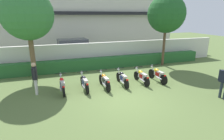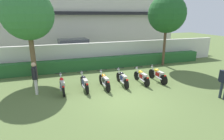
{
  "view_description": "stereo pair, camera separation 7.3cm",
  "coord_description": "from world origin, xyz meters",
  "px_view_note": "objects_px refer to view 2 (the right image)",
  "views": [
    {
      "loc": [
        -3.31,
        -7.67,
        4.03
      ],
      "look_at": [
        0.0,
        2.16,
        0.92
      ],
      "focal_mm": 29.2,
      "sensor_mm": 36.0,
      "label": 1
    },
    {
      "loc": [
        -3.24,
        -7.69,
        4.03
      ],
      "look_at": [
        0.0,
        2.16,
        0.92
      ],
      "focal_mm": 29.2,
      "sensor_mm": 36.0,
      "label": 2
    }
  ],
  "objects_px": {
    "parked_car": "(75,49)",
    "motorcycle_in_row_1": "(84,82)",
    "motorcycle_in_row_0": "(62,84)",
    "motorcycle_in_row_4": "(142,76)",
    "tree_far_side": "(167,14)",
    "motorcycle_in_row_2": "(104,81)",
    "motorcycle_in_row_3": "(122,78)",
    "inspector_person": "(35,75)",
    "motorcycle_in_row_5": "(158,75)",
    "tree_near_inspector": "(28,15)"
  },
  "relations": [
    {
      "from": "motorcycle_in_row_1",
      "to": "motorcycle_in_row_5",
      "type": "relative_size",
      "value": 0.96
    },
    {
      "from": "motorcycle_in_row_1",
      "to": "parked_car",
      "type": "bearing_deg",
      "value": -6.39
    },
    {
      "from": "tree_near_inspector",
      "to": "motorcycle_in_row_5",
      "type": "bearing_deg",
      "value": -22.48
    },
    {
      "from": "inspector_person",
      "to": "tree_near_inspector",
      "type": "bearing_deg",
      "value": 95.07
    },
    {
      "from": "tree_near_inspector",
      "to": "motorcycle_in_row_3",
      "type": "distance_m",
      "value": 6.91
    },
    {
      "from": "tree_near_inspector",
      "to": "motorcycle_in_row_5",
      "type": "height_order",
      "value": "tree_near_inspector"
    },
    {
      "from": "motorcycle_in_row_3",
      "to": "motorcycle_in_row_5",
      "type": "distance_m",
      "value": 2.36
    },
    {
      "from": "motorcycle_in_row_4",
      "to": "motorcycle_in_row_5",
      "type": "xyz_separation_m",
      "value": [
        1.12,
        -0.02,
        0.01
      ]
    },
    {
      "from": "motorcycle_in_row_1",
      "to": "motorcycle_in_row_3",
      "type": "bearing_deg",
      "value": -92.71
    },
    {
      "from": "parked_car",
      "to": "motorcycle_in_row_5",
      "type": "relative_size",
      "value": 2.44
    },
    {
      "from": "tree_near_inspector",
      "to": "motorcycle_in_row_3",
      "type": "relative_size",
      "value": 3.02
    },
    {
      "from": "tree_far_side",
      "to": "motorcycle_in_row_0",
      "type": "height_order",
      "value": "tree_far_side"
    },
    {
      "from": "motorcycle_in_row_0",
      "to": "motorcycle_in_row_4",
      "type": "xyz_separation_m",
      "value": [
        4.73,
        -0.12,
        -0.0
      ]
    },
    {
      "from": "motorcycle_in_row_2",
      "to": "motorcycle_in_row_4",
      "type": "distance_m",
      "value": 2.38
    },
    {
      "from": "motorcycle_in_row_1",
      "to": "motorcycle_in_row_4",
      "type": "xyz_separation_m",
      "value": [
        3.52,
        -0.1,
        0.0
      ]
    },
    {
      "from": "motorcycle_in_row_2",
      "to": "motorcycle_in_row_3",
      "type": "xyz_separation_m",
      "value": [
        1.15,
        0.12,
        -0.01
      ]
    },
    {
      "from": "motorcycle_in_row_5",
      "to": "parked_car",
      "type": "bearing_deg",
      "value": 22.39
    },
    {
      "from": "tree_far_side",
      "to": "motorcycle_in_row_1",
      "type": "distance_m",
      "value": 8.72
    },
    {
      "from": "tree_far_side",
      "to": "tree_near_inspector",
      "type": "bearing_deg",
      "value": -178.51
    },
    {
      "from": "tree_far_side",
      "to": "motorcycle_in_row_5",
      "type": "height_order",
      "value": "tree_far_side"
    },
    {
      "from": "motorcycle_in_row_0",
      "to": "motorcycle_in_row_1",
      "type": "xyz_separation_m",
      "value": [
        1.21,
        -0.02,
        -0.0
      ]
    },
    {
      "from": "motorcycle_in_row_4",
      "to": "motorcycle_in_row_3",
      "type": "bearing_deg",
      "value": 83.05
    },
    {
      "from": "tree_far_side",
      "to": "motorcycle_in_row_4",
      "type": "xyz_separation_m",
      "value": [
        -3.7,
        -3.31,
        -3.7
      ]
    },
    {
      "from": "parked_car",
      "to": "motorcycle_in_row_1",
      "type": "distance_m",
      "value": 8.17
    },
    {
      "from": "motorcycle_in_row_5",
      "to": "motorcycle_in_row_0",
      "type": "bearing_deg",
      "value": 84.62
    },
    {
      "from": "motorcycle_in_row_0",
      "to": "motorcycle_in_row_1",
      "type": "bearing_deg",
      "value": -92.86
    },
    {
      "from": "motorcycle_in_row_1",
      "to": "tree_near_inspector",
      "type": "bearing_deg",
      "value": 40.85
    },
    {
      "from": "parked_car",
      "to": "motorcycle_in_row_1",
      "type": "bearing_deg",
      "value": -99.36
    },
    {
      "from": "tree_near_inspector",
      "to": "motorcycle_in_row_1",
      "type": "relative_size",
      "value": 3.11
    },
    {
      "from": "parked_car",
      "to": "inspector_person",
      "type": "relative_size",
      "value": 2.69
    },
    {
      "from": "tree_near_inspector",
      "to": "motorcycle_in_row_4",
      "type": "height_order",
      "value": "tree_near_inspector"
    },
    {
      "from": "tree_far_side",
      "to": "motorcycle_in_row_2",
      "type": "xyz_separation_m",
      "value": [
        -6.08,
        -3.33,
        -3.69
      ]
    },
    {
      "from": "tree_far_side",
      "to": "motorcycle_in_row_1",
      "type": "relative_size",
      "value": 3.08
    },
    {
      "from": "parked_car",
      "to": "motorcycle_in_row_3",
      "type": "relative_size",
      "value": 2.47
    },
    {
      "from": "tree_near_inspector",
      "to": "motorcycle_in_row_2",
      "type": "xyz_separation_m",
      "value": [
        3.92,
        -3.07,
        -3.64
      ]
    },
    {
      "from": "motorcycle_in_row_2",
      "to": "motorcycle_in_row_4",
      "type": "relative_size",
      "value": 1.01
    },
    {
      "from": "motorcycle_in_row_1",
      "to": "inspector_person",
      "type": "bearing_deg",
      "value": 82.51
    },
    {
      "from": "parked_car",
      "to": "motorcycle_in_row_3",
      "type": "distance_m",
      "value": 8.34
    },
    {
      "from": "motorcycle_in_row_2",
      "to": "inspector_person",
      "type": "xyz_separation_m",
      "value": [
        -3.67,
        0.35,
        0.58
      ]
    },
    {
      "from": "tree_near_inspector",
      "to": "motorcycle_in_row_4",
      "type": "xyz_separation_m",
      "value": [
        6.3,
        -3.05,
        -3.65
      ]
    },
    {
      "from": "motorcycle_in_row_0",
      "to": "motorcycle_in_row_5",
      "type": "distance_m",
      "value": 5.85
    },
    {
      "from": "motorcycle_in_row_0",
      "to": "motorcycle_in_row_4",
      "type": "bearing_deg",
      "value": -93.44
    },
    {
      "from": "tree_near_inspector",
      "to": "tree_far_side",
      "type": "height_order",
      "value": "tree_near_inspector"
    },
    {
      "from": "parked_car",
      "to": "motorcycle_in_row_0",
      "type": "relative_size",
      "value": 2.48
    },
    {
      "from": "tree_far_side",
      "to": "motorcycle_in_row_1",
      "type": "height_order",
      "value": "tree_far_side"
    },
    {
      "from": "parked_car",
      "to": "motorcycle_in_row_4",
      "type": "xyz_separation_m",
      "value": [
        2.97,
        -8.24,
        -0.5
      ]
    },
    {
      "from": "motorcycle_in_row_1",
      "to": "motorcycle_in_row_3",
      "type": "height_order",
      "value": "same"
    },
    {
      "from": "motorcycle_in_row_2",
      "to": "motorcycle_in_row_0",
      "type": "bearing_deg",
      "value": 84.14
    },
    {
      "from": "motorcycle_in_row_5",
      "to": "inspector_person",
      "type": "xyz_separation_m",
      "value": [
        -7.18,
        0.35,
        0.58
      ]
    },
    {
      "from": "tree_far_side",
      "to": "motorcycle_in_row_5",
      "type": "bearing_deg",
      "value": -127.77
    }
  ]
}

